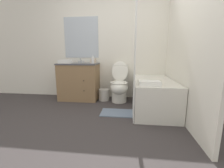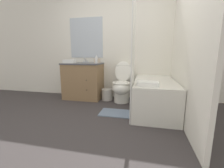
{
  "view_description": "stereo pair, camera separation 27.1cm",
  "coord_description": "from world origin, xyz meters",
  "px_view_note": "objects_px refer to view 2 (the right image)",
  "views": [
    {
      "loc": [
        0.39,
        -1.89,
        1.02
      ],
      "look_at": [
        0.07,
        0.76,
        0.5
      ],
      "focal_mm": 24.0,
      "sensor_mm": 36.0,
      "label": 1
    },
    {
      "loc": [
        0.66,
        -1.84,
        1.02
      ],
      "look_at": [
        0.07,
        0.76,
        0.5
      ],
      "focal_mm": 24.0,
      "sensor_mm": 36.0,
      "label": 2
    }
  ],
  "objects_px": {
    "bath_mat": "(116,113)",
    "wastebasket": "(107,94)",
    "hand_towel_folded": "(70,61)",
    "tissue_box": "(97,61)",
    "soap_dispenser": "(96,60)",
    "bath_towel_folded": "(148,84)",
    "bathtub": "(154,95)",
    "sink_faucet": "(86,61)",
    "vanity_cabinet": "(83,80)",
    "toilet": "(122,86)"
  },
  "relations": [
    {
      "from": "tissue_box",
      "to": "wastebasket",
      "type": "bearing_deg",
      "value": -26.67
    },
    {
      "from": "wastebasket",
      "to": "tissue_box",
      "type": "height_order",
      "value": "tissue_box"
    },
    {
      "from": "bathtub",
      "to": "hand_towel_folded",
      "type": "bearing_deg",
      "value": 169.81
    },
    {
      "from": "bathtub",
      "to": "hand_towel_folded",
      "type": "height_order",
      "value": "hand_towel_folded"
    },
    {
      "from": "soap_dispenser",
      "to": "bath_towel_folded",
      "type": "bearing_deg",
      "value": -41.16
    },
    {
      "from": "hand_towel_folded",
      "to": "tissue_box",
      "type": "bearing_deg",
      "value": 21.0
    },
    {
      "from": "toilet",
      "to": "wastebasket",
      "type": "relative_size",
      "value": 3.44
    },
    {
      "from": "vanity_cabinet",
      "to": "bathtub",
      "type": "distance_m",
      "value": 1.67
    },
    {
      "from": "toilet",
      "to": "hand_towel_folded",
      "type": "distance_m",
      "value": 1.31
    },
    {
      "from": "bath_mat",
      "to": "toilet",
      "type": "bearing_deg",
      "value": 91.51
    },
    {
      "from": "soap_dispenser",
      "to": "sink_faucet",
      "type": "bearing_deg",
      "value": 153.57
    },
    {
      "from": "soap_dispenser",
      "to": "bath_towel_folded",
      "type": "distance_m",
      "value": 1.55
    },
    {
      "from": "bath_towel_folded",
      "to": "vanity_cabinet",
      "type": "bearing_deg",
      "value": 146.47
    },
    {
      "from": "hand_towel_folded",
      "to": "wastebasket",
      "type": "bearing_deg",
      "value": 5.91
    },
    {
      "from": "wastebasket",
      "to": "soap_dispenser",
      "type": "bearing_deg",
      "value": 167.83
    },
    {
      "from": "wastebasket",
      "to": "tissue_box",
      "type": "xyz_separation_m",
      "value": [
        -0.27,
        0.14,
        0.76
      ]
    },
    {
      "from": "tissue_box",
      "to": "bath_mat",
      "type": "bearing_deg",
      "value": -54.49
    },
    {
      "from": "sink_faucet",
      "to": "soap_dispenser",
      "type": "relative_size",
      "value": 0.8
    },
    {
      "from": "wastebasket",
      "to": "hand_towel_folded",
      "type": "relative_size",
      "value": 0.95
    },
    {
      "from": "bathtub",
      "to": "wastebasket",
      "type": "xyz_separation_m",
      "value": [
        -1.02,
        0.42,
        -0.16
      ]
    },
    {
      "from": "wastebasket",
      "to": "toilet",
      "type": "bearing_deg",
      "value": -7.88
    },
    {
      "from": "tissue_box",
      "to": "soap_dispenser",
      "type": "distance_m",
      "value": 0.08
    },
    {
      "from": "vanity_cabinet",
      "to": "bath_towel_folded",
      "type": "distance_m",
      "value": 1.77
    },
    {
      "from": "wastebasket",
      "to": "bath_towel_folded",
      "type": "bearing_deg",
      "value": -46.92
    },
    {
      "from": "bathtub",
      "to": "soap_dispenser",
      "type": "bearing_deg",
      "value": 159.39
    },
    {
      "from": "bathtub",
      "to": "soap_dispenser",
      "type": "xyz_separation_m",
      "value": [
        -1.28,
        0.48,
        0.63
      ]
    },
    {
      "from": "bath_towel_folded",
      "to": "bathtub",
      "type": "bearing_deg",
      "value": 75.08
    },
    {
      "from": "vanity_cabinet",
      "to": "hand_towel_folded",
      "type": "relative_size",
      "value": 3.28
    },
    {
      "from": "hand_towel_folded",
      "to": "bath_mat",
      "type": "bearing_deg",
      "value": -28.74
    },
    {
      "from": "hand_towel_folded",
      "to": "bath_towel_folded",
      "type": "relative_size",
      "value": 0.84
    },
    {
      "from": "sink_faucet",
      "to": "bath_towel_folded",
      "type": "bearing_deg",
      "value": -38.32
    },
    {
      "from": "sink_faucet",
      "to": "hand_towel_folded",
      "type": "bearing_deg",
      "value": -130.96
    },
    {
      "from": "vanity_cabinet",
      "to": "toilet",
      "type": "height_order",
      "value": "toilet"
    },
    {
      "from": "tissue_box",
      "to": "bath_towel_folded",
      "type": "distance_m",
      "value": 1.6
    },
    {
      "from": "vanity_cabinet",
      "to": "wastebasket",
      "type": "xyz_separation_m",
      "value": [
        0.59,
        -0.03,
        -0.3
      ]
    },
    {
      "from": "vanity_cabinet",
      "to": "tissue_box",
      "type": "height_order",
      "value": "tissue_box"
    },
    {
      "from": "wastebasket",
      "to": "tissue_box",
      "type": "relative_size",
      "value": 1.89
    },
    {
      "from": "sink_faucet",
      "to": "bath_towel_folded",
      "type": "height_order",
      "value": "sink_faucet"
    },
    {
      "from": "wastebasket",
      "to": "bath_mat",
      "type": "distance_m",
      "value": 0.85
    },
    {
      "from": "bathtub",
      "to": "bath_towel_folded",
      "type": "xyz_separation_m",
      "value": [
        -0.14,
        -0.52,
        0.31
      ]
    },
    {
      "from": "bath_mat",
      "to": "wastebasket",
      "type": "bearing_deg",
      "value": 115.88
    },
    {
      "from": "soap_dispenser",
      "to": "vanity_cabinet",
      "type": "bearing_deg",
      "value": -175.55
    },
    {
      "from": "vanity_cabinet",
      "to": "soap_dispenser",
      "type": "xyz_separation_m",
      "value": [
        0.33,
        0.03,
        0.49
      ]
    },
    {
      "from": "wastebasket",
      "to": "bath_mat",
      "type": "xyz_separation_m",
      "value": [
        0.37,
        -0.76,
        -0.12
      ]
    },
    {
      "from": "wastebasket",
      "to": "tissue_box",
      "type": "bearing_deg",
      "value": 153.33
    },
    {
      "from": "sink_faucet",
      "to": "hand_towel_folded",
      "type": "height_order",
      "value": "sink_faucet"
    },
    {
      "from": "soap_dispenser",
      "to": "bathtub",
      "type": "bearing_deg",
      "value": -20.61
    },
    {
      "from": "vanity_cabinet",
      "to": "soap_dispenser",
      "type": "height_order",
      "value": "soap_dispenser"
    },
    {
      "from": "bathtub",
      "to": "wastebasket",
      "type": "height_order",
      "value": "bathtub"
    },
    {
      "from": "bathtub",
      "to": "hand_towel_folded",
      "type": "xyz_separation_m",
      "value": [
        -1.87,
        0.34,
        0.59
      ]
    }
  ]
}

